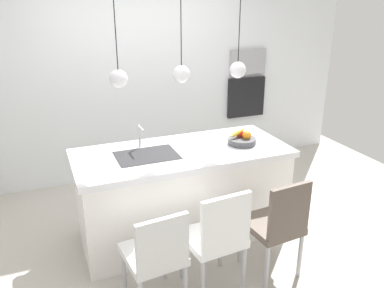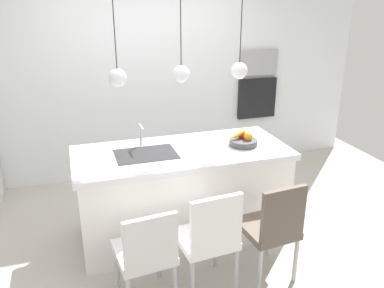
# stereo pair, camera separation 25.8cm
# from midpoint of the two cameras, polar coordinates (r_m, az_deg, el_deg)

# --- Properties ---
(floor) EXTENTS (6.60, 6.60, 0.00)m
(floor) POSITION_cam_midpoint_polar(r_m,az_deg,el_deg) (4.18, 0.47, -12.54)
(floor) COLOR #BCB7AD
(floor) RESTS_ON ground
(back_wall) EXTENTS (6.00, 0.10, 2.60)m
(back_wall) POSITION_cam_midpoint_polar(r_m,az_deg,el_deg) (5.18, -5.26, 9.58)
(back_wall) COLOR white
(back_wall) RESTS_ON ground
(kitchen_island) EXTENTS (2.03, 0.88, 0.91)m
(kitchen_island) POSITION_cam_midpoint_polar(r_m,az_deg,el_deg) (3.95, 0.49, -6.99)
(kitchen_island) COLOR white
(kitchen_island) RESTS_ON ground
(sink_basin) EXTENTS (0.56, 0.40, 0.02)m
(sink_basin) POSITION_cam_midpoint_polar(r_m,az_deg,el_deg) (3.67, -4.62, -1.56)
(sink_basin) COLOR #2D2D30
(sink_basin) RESTS_ON kitchen_island
(faucet) EXTENTS (0.02, 0.17, 0.22)m
(faucet) POSITION_cam_midpoint_polar(r_m,az_deg,el_deg) (3.82, -5.42, 1.65)
(faucet) COLOR silver
(faucet) RESTS_ON kitchen_island
(fruit_bowl) EXTENTS (0.27, 0.27, 0.15)m
(fruit_bowl) POSITION_cam_midpoint_polar(r_m,az_deg,el_deg) (3.92, 9.25, 0.45)
(fruit_bowl) COLOR #4C4C51
(fruit_bowl) RESTS_ON kitchen_island
(microwave) EXTENTS (0.54, 0.08, 0.34)m
(microwave) POSITION_cam_midpoint_polar(r_m,az_deg,el_deg) (5.64, 10.83, 11.40)
(microwave) COLOR #9E9EA3
(microwave) RESTS_ON back_wall
(oven) EXTENTS (0.56, 0.08, 0.56)m
(oven) POSITION_cam_midpoint_polar(r_m,az_deg,el_deg) (5.74, 10.50, 6.48)
(oven) COLOR black
(oven) RESTS_ON back_wall
(chair_near) EXTENTS (0.46, 0.49, 0.85)m
(chair_near) POSITION_cam_midpoint_polar(r_m,az_deg,el_deg) (3.09, -4.15, -15.19)
(chair_near) COLOR silver
(chair_near) RESTS_ON ground
(chair_middle) EXTENTS (0.47, 0.46, 0.92)m
(chair_middle) POSITION_cam_midpoint_polar(r_m,az_deg,el_deg) (3.20, 4.82, -13.09)
(chair_middle) COLOR white
(chair_middle) RESTS_ON ground
(chair_far) EXTENTS (0.45, 0.49, 0.91)m
(chair_far) POSITION_cam_midpoint_polar(r_m,az_deg,el_deg) (3.42, 13.54, -11.41)
(chair_far) COLOR brown
(chair_far) RESTS_ON ground
(pendant_light_left) EXTENTS (0.15, 0.15, 0.75)m
(pendant_light_left) POSITION_cam_midpoint_polar(r_m,az_deg,el_deg) (3.43, -8.48, 9.40)
(pendant_light_left) COLOR silver
(pendant_light_center) EXTENTS (0.15, 0.15, 0.75)m
(pendant_light_center) POSITION_cam_midpoint_polar(r_m,az_deg,el_deg) (3.56, 0.55, 10.03)
(pendant_light_center) COLOR silver
(pendant_light_right) EXTENTS (0.15, 0.15, 0.75)m
(pendant_light_right) POSITION_cam_midpoint_polar(r_m,az_deg,el_deg) (3.77, 8.78, 10.39)
(pendant_light_right) COLOR silver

